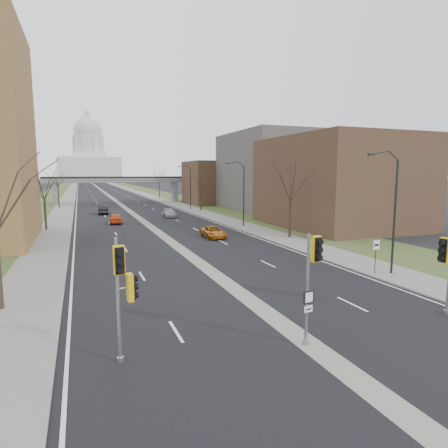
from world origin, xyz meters
TOP-DOWN VIEW (x-y plane):
  - ground at (0.00, 0.00)m, footprint 700.00×700.00m
  - road_surface at (0.00, 150.00)m, footprint 20.00×600.00m
  - median_strip at (0.00, 150.00)m, footprint 1.20×600.00m
  - sidewalk_right at (12.00, 150.00)m, footprint 4.00×600.00m
  - sidewalk_left at (-12.00, 150.00)m, footprint 4.00×600.00m
  - grass_verge_right at (18.00, 150.00)m, footprint 8.00×600.00m
  - grass_verge_left at (-18.00, 150.00)m, footprint 8.00×600.00m
  - commercial_block_near at (24.00, 28.00)m, footprint 16.00×20.00m
  - commercial_block_mid at (28.00, 52.00)m, footprint 18.00×22.00m
  - commercial_block_far at (22.00, 70.00)m, footprint 14.00×14.00m
  - pedestrian_bridge at (0.00, 80.00)m, footprint 34.00×3.00m
  - capitol at (0.00, 320.00)m, footprint 48.00×42.00m
  - streetlight_near at (10.99, 6.00)m, footprint 2.61×0.20m
  - streetlight_mid at (10.99, 32.00)m, footprint 2.61×0.20m
  - streetlight_far at (10.99, 58.00)m, footprint 2.61×0.20m
  - tree_left_b at (-13.00, 38.00)m, footprint 6.75×6.75m
  - tree_left_c at (-13.00, 72.00)m, footprint 7.65×7.65m
  - tree_right_a at (13.00, 22.00)m, footprint 7.20×7.20m
  - tree_right_b at (13.00, 55.00)m, footprint 6.30×6.30m
  - tree_right_c at (13.00, 95.00)m, footprint 7.65×7.65m
  - signal_pole_left at (-7.47, -0.06)m, footprint 0.84×0.94m
  - signal_pole_median at (-0.11, -1.48)m, footprint 0.55×0.79m
  - speed_limit_sign at (10.62, 6.36)m, footprint 0.52×0.06m
  - car_left_near at (-4.12, 41.81)m, footprint 2.04×4.49m
  - car_left_far at (-5.02, 55.64)m, footprint 1.92×4.89m
  - car_right_near at (5.13, 25.47)m, footprint 2.37×4.70m
  - car_right_mid at (4.90, 46.56)m, footprint 2.27×4.75m

SIDE VIEW (x-z plane):
  - ground at x=0.00m, z-range 0.00..0.00m
  - median_strip at x=0.00m, z-range -0.01..0.01m
  - road_surface at x=0.00m, z-range 0.00..0.01m
  - grass_verge_right at x=18.00m, z-range 0.00..0.10m
  - grass_verge_left at x=-18.00m, z-range 0.00..0.10m
  - sidewalk_right at x=12.00m, z-range 0.00..0.12m
  - sidewalk_left at x=-12.00m, z-range 0.00..0.12m
  - car_right_near at x=5.13m, z-range 0.00..1.28m
  - car_right_mid at x=4.90m, z-range 0.00..1.34m
  - car_left_near at x=-4.12m, z-range 0.00..1.50m
  - car_left_far at x=-5.02m, z-range 0.00..1.59m
  - speed_limit_sign at x=10.62m, z-range 0.57..2.99m
  - signal_pole_left at x=-7.47m, z-range 0.75..5.62m
  - signal_pole_median at x=-0.11m, z-range 0.94..5.73m
  - pedestrian_bridge at x=0.00m, z-range 1.62..8.07m
  - commercial_block_far at x=22.00m, z-range 0.00..10.00m
  - tree_right_b at x=13.00m, z-range 1.71..9.93m
  - commercial_block_near at x=24.00m, z-range 0.00..12.00m
  - tree_left_b at x=-13.00m, z-range 1.82..10.63m
  - tree_right_a at x=13.00m, z-range 1.94..11.34m
  - streetlight_near at x=10.99m, z-range 2.60..11.30m
  - streetlight_mid at x=10.99m, z-range 2.60..11.30m
  - streetlight_far at x=10.99m, z-range 2.60..11.30m
  - tree_left_c at x=-13.00m, z-range 2.05..12.04m
  - tree_right_c at x=13.00m, z-range 2.05..12.04m
  - commercial_block_mid at x=28.00m, z-range 0.00..15.00m
  - capitol at x=0.00m, z-range -9.28..46.47m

